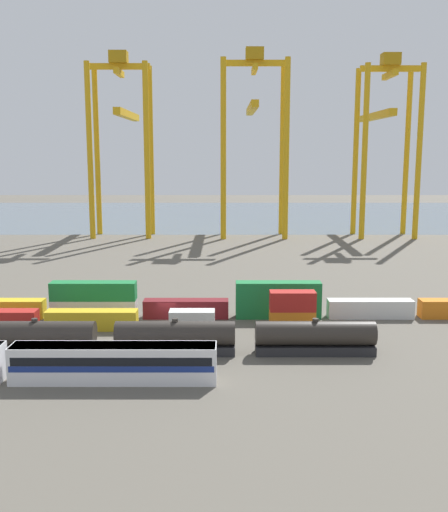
% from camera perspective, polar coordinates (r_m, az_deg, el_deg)
% --- Properties ---
extents(ground_plane, '(420.00, 420.00, 0.00)m').
position_cam_1_polar(ground_plane, '(123.96, -3.95, -1.07)').
color(ground_plane, '#5B564C').
extents(harbour_water, '(400.00, 110.00, 0.01)m').
position_cam_1_polar(harbour_water, '(226.91, -2.25, 3.91)').
color(harbour_water, slate).
rests_on(harbour_water, ground_plane).
extents(passenger_train, '(43.16, 3.14, 3.90)m').
position_cam_1_polar(passenger_train, '(66.63, -20.07, -9.38)').
color(passenger_train, silver).
rests_on(passenger_train, ground_plane).
extents(freight_tank_row, '(46.67, 2.82, 4.28)m').
position_cam_1_polar(freight_tank_row, '(71.17, -4.83, -7.69)').
color(freight_tank_row, '#232326').
rests_on(freight_tank_row, ground_plane).
extents(shipping_container_2, '(12.10, 2.44, 2.60)m').
position_cam_1_polar(shipping_container_2, '(82.56, -12.59, -5.93)').
color(shipping_container_2, gold).
rests_on(shipping_container_2, ground_plane).
extents(shipping_container_3, '(6.04, 2.44, 2.60)m').
position_cam_1_polar(shipping_container_3, '(80.76, -3.24, -6.06)').
color(shipping_container_3, silver).
rests_on(shipping_container_3, ground_plane).
extents(shipping_container_4, '(6.04, 2.44, 2.60)m').
position_cam_1_polar(shipping_container_4, '(81.16, 6.28, -6.02)').
color(shipping_container_4, orange).
rests_on(shipping_container_4, ground_plane).
extents(shipping_container_5, '(6.04, 2.44, 2.60)m').
position_cam_1_polar(shipping_container_5, '(80.49, 6.32, -4.24)').
color(shipping_container_5, '#AD211C').
rests_on(shipping_container_5, shipping_container_4).
extents(shipping_container_8, '(12.10, 2.44, 2.60)m').
position_cam_1_polar(shipping_container_8, '(91.91, -20.47, -4.71)').
color(shipping_container_8, gold).
rests_on(shipping_container_8, ground_plane).
extents(shipping_container_9, '(12.10, 2.44, 2.60)m').
position_cam_1_polar(shipping_container_9, '(88.23, -12.40, -4.90)').
color(shipping_container_9, silver).
rests_on(shipping_container_9, ground_plane).
extents(shipping_container_10, '(12.10, 2.44, 2.60)m').
position_cam_1_polar(shipping_container_10, '(87.62, -12.46, -3.26)').
color(shipping_container_10, '#197538').
rests_on(shipping_container_10, shipping_container_9).
extents(shipping_container_11, '(12.10, 2.44, 2.60)m').
position_cam_1_polar(shipping_container_11, '(86.42, -3.81, -5.00)').
color(shipping_container_11, maroon).
rests_on(shipping_container_11, ground_plane).
extents(shipping_container_12, '(12.10, 2.44, 2.60)m').
position_cam_1_polar(shipping_container_12, '(86.60, 4.95, -4.99)').
color(shipping_container_12, '#197538').
rests_on(shipping_container_12, ground_plane).
extents(shipping_container_13, '(12.10, 2.44, 2.60)m').
position_cam_1_polar(shipping_container_13, '(85.97, 4.97, -3.31)').
color(shipping_container_13, '#197538').
rests_on(shipping_container_13, shipping_container_12).
extents(shipping_container_14, '(12.10, 2.44, 2.60)m').
position_cam_1_polar(shipping_container_14, '(88.75, 13.47, -4.86)').
color(shipping_container_14, silver).
rests_on(shipping_container_14, ground_plane).
extents(gantry_crane_west, '(16.83, 36.02, 50.04)m').
position_cam_1_polar(gantry_crane_west, '(172.90, -9.83, 11.77)').
color(gantry_crane_west, gold).
rests_on(gantry_crane_west, ground_plane).
extents(gantry_crane_central, '(18.36, 37.81, 50.90)m').
position_cam_1_polar(gantry_crane_central, '(170.88, 2.61, 12.23)').
color(gantry_crane_central, gold).
rests_on(gantry_crane_central, ground_plane).
extents(gantry_crane_east, '(16.13, 36.63, 49.47)m').
position_cam_1_polar(gantry_crane_east, '(176.30, 14.79, 11.47)').
color(gantry_crane_east, gold).
rests_on(gantry_crane_east, ground_plane).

